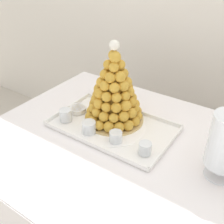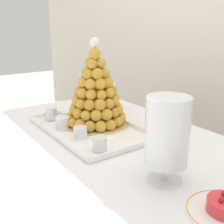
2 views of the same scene
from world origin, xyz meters
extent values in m
cylinder|color=brown|center=(-0.59, 0.39, 0.36)|extent=(0.04, 0.04, 0.71)
cube|color=brown|center=(0.00, 0.00, 0.72)|extent=(1.30, 0.89, 0.02)
cube|color=white|center=(0.00, 0.00, 0.73)|extent=(1.36, 0.95, 0.00)
cube|color=white|center=(0.00, 0.48, 0.54)|extent=(1.36, 0.01, 0.39)
cube|color=white|center=(-0.68, 0.00, 0.54)|extent=(0.01, 0.95, 0.39)
cube|color=white|center=(-0.17, 0.06, 0.74)|extent=(0.53, 0.32, 0.01)
cube|color=white|center=(-0.17, -0.10, 0.75)|extent=(0.53, 0.01, 0.02)
cube|color=white|center=(-0.17, 0.22, 0.75)|extent=(0.53, 0.01, 0.02)
cube|color=white|center=(-0.44, 0.06, 0.75)|extent=(0.01, 0.32, 0.02)
cube|color=white|center=(0.09, 0.06, 0.75)|extent=(0.01, 0.32, 0.02)
cylinder|color=white|center=(-0.17, 0.06, 0.74)|extent=(0.30, 0.30, 0.00)
cylinder|color=tan|center=(-0.20, 0.11, 0.75)|extent=(0.28, 0.28, 0.01)
cone|color=#AD7825|center=(-0.20, 0.11, 0.91)|extent=(0.19, 0.19, 0.32)
sphere|color=gold|center=(-0.09, 0.11, 0.77)|extent=(0.05, 0.05, 0.05)
sphere|color=gold|center=(-0.10, 0.16, 0.78)|extent=(0.04, 0.04, 0.04)
sphere|color=gold|center=(-0.12, 0.19, 0.78)|extent=(0.04, 0.04, 0.04)
sphere|color=gold|center=(-0.16, 0.22, 0.77)|extent=(0.05, 0.05, 0.05)
sphere|color=gold|center=(-0.20, 0.22, 0.77)|extent=(0.04, 0.04, 0.04)
sphere|color=gold|center=(-0.24, 0.22, 0.77)|extent=(0.05, 0.05, 0.05)
sphere|color=gold|center=(-0.28, 0.19, 0.78)|extent=(0.05, 0.05, 0.05)
sphere|color=gold|center=(-0.30, 0.16, 0.77)|extent=(0.05, 0.05, 0.05)
sphere|color=gold|center=(-0.31, 0.11, 0.77)|extent=(0.05, 0.05, 0.05)
sphere|color=gold|center=(-0.30, 0.07, 0.77)|extent=(0.04, 0.04, 0.04)
sphere|color=gold|center=(-0.28, 0.03, 0.77)|extent=(0.05, 0.05, 0.05)
sphere|color=gold|center=(-0.24, 0.01, 0.77)|extent=(0.05, 0.05, 0.05)
sphere|color=gold|center=(-0.20, 0.00, 0.77)|extent=(0.04, 0.04, 0.04)
sphere|color=gold|center=(-0.16, 0.01, 0.77)|extent=(0.05, 0.05, 0.05)
sphere|color=gold|center=(-0.12, 0.03, 0.77)|extent=(0.05, 0.05, 0.05)
sphere|color=gold|center=(-0.10, 0.07, 0.77)|extent=(0.05, 0.05, 0.05)
sphere|color=gold|center=(-0.11, 0.15, 0.81)|extent=(0.04, 0.04, 0.04)
sphere|color=gold|center=(-0.13, 0.18, 0.81)|extent=(0.05, 0.05, 0.05)
sphere|color=gold|center=(-0.17, 0.20, 0.81)|extent=(0.05, 0.05, 0.05)
sphere|color=gold|center=(-0.21, 0.21, 0.81)|extent=(0.04, 0.04, 0.04)
sphere|color=gold|center=(-0.25, 0.19, 0.82)|extent=(0.04, 0.04, 0.04)
sphere|color=gold|center=(-0.28, 0.16, 0.82)|extent=(0.05, 0.05, 0.05)
sphere|color=gold|center=(-0.30, 0.12, 0.81)|extent=(0.05, 0.05, 0.05)
sphere|color=gold|center=(-0.29, 0.08, 0.81)|extent=(0.04, 0.04, 0.04)
sphere|color=gold|center=(-0.27, 0.04, 0.82)|extent=(0.04, 0.04, 0.04)
sphere|color=gold|center=(-0.23, 0.02, 0.82)|extent=(0.04, 0.04, 0.04)
sphere|color=gold|center=(-0.19, 0.02, 0.81)|extent=(0.05, 0.05, 0.05)
sphere|color=gold|center=(-0.15, 0.03, 0.81)|extent=(0.04, 0.04, 0.04)
sphere|color=gold|center=(-0.12, 0.06, 0.82)|extent=(0.05, 0.05, 0.05)
sphere|color=gold|center=(-0.11, 0.10, 0.82)|extent=(0.05, 0.05, 0.05)
sphere|color=gold|center=(-0.14, 0.17, 0.85)|extent=(0.04, 0.04, 0.04)
sphere|color=gold|center=(-0.17, 0.19, 0.86)|extent=(0.05, 0.05, 0.05)
sphere|color=gold|center=(-0.22, 0.19, 0.85)|extent=(0.04, 0.04, 0.04)
sphere|color=gold|center=(-0.25, 0.18, 0.85)|extent=(0.05, 0.05, 0.05)
sphere|color=gold|center=(-0.28, 0.14, 0.86)|extent=(0.05, 0.05, 0.05)
sphere|color=gold|center=(-0.28, 0.10, 0.85)|extent=(0.05, 0.05, 0.05)
sphere|color=gold|center=(-0.26, 0.06, 0.86)|extent=(0.05, 0.05, 0.05)
sphere|color=gold|center=(-0.23, 0.04, 0.85)|extent=(0.05, 0.05, 0.05)
sphere|color=gold|center=(-0.19, 0.03, 0.85)|extent=(0.04, 0.04, 0.04)
sphere|color=gold|center=(-0.15, 0.05, 0.86)|extent=(0.05, 0.05, 0.05)
sphere|color=gold|center=(-0.12, 0.08, 0.86)|extent=(0.05, 0.05, 0.05)
sphere|color=gold|center=(-0.12, 0.13, 0.85)|extent=(0.04, 0.04, 0.04)
sphere|color=gold|center=(-0.17, 0.17, 0.90)|extent=(0.05, 0.05, 0.05)
sphere|color=gold|center=(-0.21, 0.18, 0.90)|extent=(0.05, 0.05, 0.05)
sphere|color=gold|center=(-0.25, 0.16, 0.89)|extent=(0.04, 0.04, 0.04)
sphere|color=gold|center=(-0.27, 0.13, 0.89)|extent=(0.05, 0.05, 0.05)
sphere|color=gold|center=(-0.26, 0.08, 0.90)|extent=(0.05, 0.05, 0.05)
sphere|color=gold|center=(-0.24, 0.05, 0.90)|extent=(0.05, 0.05, 0.05)
sphere|color=gold|center=(-0.19, 0.05, 0.90)|extent=(0.04, 0.04, 0.04)
sphere|color=gold|center=(-0.16, 0.06, 0.90)|extent=(0.04, 0.04, 0.04)
sphere|color=gold|center=(-0.13, 0.10, 0.89)|extent=(0.04, 0.04, 0.04)
sphere|color=gold|center=(-0.14, 0.14, 0.89)|extent=(0.04, 0.04, 0.04)
sphere|color=gold|center=(-0.19, 0.17, 0.94)|extent=(0.05, 0.05, 0.05)
sphere|color=gold|center=(-0.23, 0.16, 0.94)|extent=(0.05, 0.05, 0.05)
sphere|color=gold|center=(-0.25, 0.12, 0.93)|extent=(0.05, 0.05, 0.05)
sphere|color=gold|center=(-0.25, 0.08, 0.93)|extent=(0.05, 0.05, 0.05)
sphere|color=gold|center=(-0.21, 0.06, 0.94)|extent=(0.05, 0.05, 0.05)
sphere|color=gold|center=(-0.17, 0.07, 0.94)|extent=(0.05, 0.05, 0.05)
sphere|color=gold|center=(-0.15, 0.10, 0.94)|extent=(0.05, 0.05, 0.05)
sphere|color=gold|center=(-0.16, 0.14, 0.93)|extent=(0.05, 0.05, 0.05)
sphere|color=gold|center=(-0.21, 0.15, 0.97)|extent=(0.05, 0.05, 0.05)
sphere|color=gold|center=(-0.24, 0.13, 0.97)|extent=(0.05, 0.05, 0.05)
sphere|color=gold|center=(-0.23, 0.09, 0.97)|extent=(0.04, 0.04, 0.04)
sphere|color=gold|center=(-0.19, 0.07, 0.97)|extent=(0.05, 0.05, 0.05)
sphere|color=gold|center=(-0.16, 0.10, 0.98)|extent=(0.05, 0.05, 0.05)
sphere|color=gold|center=(-0.17, 0.14, 0.97)|extent=(0.04, 0.04, 0.04)
sphere|color=gold|center=(-0.21, 0.13, 1.02)|extent=(0.05, 0.05, 0.05)
sphere|color=gold|center=(-0.22, 0.10, 1.01)|extent=(0.04, 0.04, 0.04)
sphere|color=gold|center=(-0.19, 0.09, 1.01)|extent=(0.04, 0.04, 0.04)
sphere|color=gold|center=(-0.18, 0.13, 1.02)|extent=(0.04, 0.04, 0.04)
sphere|color=gold|center=(-0.21, 0.12, 1.05)|extent=(0.04, 0.04, 0.04)
sphere|color=gold|center=(-0.19, 0.11, 1.05)|extent=(0.05, 0.05, 0.05)
sphere|color=white|center=(-0.20, 0.11, 1.10)|extent=(0.04, 0.04, 0.04)
cylinder|color=silver|center=(-0.38, -0.02, 0.77)|extent=(0.06, 0.06, 0.06)
cylinder|color=#F4EAC6|center=(-0.38, -0.02, 0.75)|extent=(0.05, 0.05, 0.02)
cylinder|color=white|center=(-0.38, -0.02, 0.77)|extent=(0.05, 0.05, 0.02)
sphere|color=brown|center=(-0.38, -0.02, 0.79)|extent=(0.02, 0.02, 0.02)
cylinder|color=silver|center=(-0.23, -0.03, 0.77)|extent=(0.06, 0.06, 0.05)
cylinder|color=gold|center=(-0.23, -0.03, 0.75)|extent=(0.06, 0.06, 0.02)
cylinder|color=#EAC166|center=(-0.23, -0.03, 0.77)|extent=(0.06, 0.06, 0.02)
sphere|color=brown|center=(-0.24, -0.03, 0.79)|extent=(0.02, 0.02, 0.02)
cylinder|color=silver|center=(-0.10, -0.02, 0.77)|extent=(0.05, 0.05, 0.05)
cylinder|color=#F4EAC6|center=(-0.10, -0.02, 0.75)|extent=(0.05, 0.05, 0.02)
cylinder|color=white|center=(-0.10, -0.02, 0.77)|extent=(0.05, 0.05, 0.01)
sphere|color=brown|center=(-0.10, -0.03, 0.78)|extent=(0.02, 0.02, 0.02)
cylinder|color=silver|center=(0.03, -0.02, 0.77)|extent=(0.05, 0.05, 0.05)
cylinder|color=#F4EAC6|center=(0.03, -0.02, 0.75)|extent=(0.05, 0.05, 0.02)
cylinder|color=white|center=(0.03, -0.02, 0.77)|extent=(0.05, 0.05, 0.01)
sphere|color=brown|center=(0.03, -0.03, 0.78)|extent=(0.01, 0.01, 0.01)
cylinder|color=white|center=(-0.39, 0.07, 0.75)|extent=(0.08, 0.08, 0.02)
cylinder|color=#F2CC59|center=(-0.39, 0.07, 0.76)|extent=(0.08, 0.08, 0.00)
cylinder|color=white|center=(0.31, 0.03, 0.74)|extent=(0.10, 0.10, 0.01)
cylinder|color=white|center=(0.31, 0.03, 0.77)|extent=(0.02, 0.02, 0.05)
cylinder|color=#F9A54C|center=(0.30, 0.06, 0.81)|extent=(0.05, 0.05, 0.04)
cylinder|color=#F9A54C|center=(0.29, 0.03, 0.81)|extent=(0.07, 0.05, 0.07)
cylinder|color=#E54C47|center=(0.31, 0.01, 0.81)|extent=(0.05, 0.05, 0.05)
cylinder|color=pink|center=(0.30, 0.05, 0.83)|extent=(0.05, 0.04, 0.05)
cylinder|color=yellow|center=(0.28, 0.02, 0.83)|extent=(0.06, 0.05, 0.06)
cylinder|color=#E54C47|center=(0.29, 0.03, 0.85)|extent=(0.05, 0.05, 0.03)
cylinder|color=brown|center=(0.30, 0.01, 0.85)|extent=(0.06, 0.05, 0.05)
cylinder|color=#F9A54C|center=(0.29, 0.02, 0.87)|extent=(0.05, 0.05, 0.03)
cylinder|color=brown|center=(0.28, 0.05, 0.89)|extent=(0.05, 0.05, 0.05)
cylinder|color=brown|center=(0.29, 0.02, 0.89)|extent=(0.05, 0.05, 0.05)
cylinder|color=#F9A54C|center=(0.28, 0.04, 0.91)|extent=(0.06, 0.04, 0.06)
cylinder|color=pink|center=(0.28, 0.01, 0.93)|extent=(0.05, 0.05, 0.03)
cylinder|color=silver|center=(-0.33, 0.27, 0.74)|extent=(0.06, 0.06, 0.00)
cylinder|color=silver|center=(-0.33, 0.27, 0.79)|extent=(0.01, 0.01, 0.09)
sphere|color=silver|center=(-0.33, 0.27, 0.86)|extent=(0.07, 0.07, 0.07)
cylinder|color=maroon|center=(-0.33, 0.27, 0.85)|extent=(0.05, 0.05, 0.03)
camera|label=1|loc=(0.39, -0.77, 1.45)|focal=43.33mm
camera|label=2|loc=(0.83, -0.53, 1.18)|focal=46.41mm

